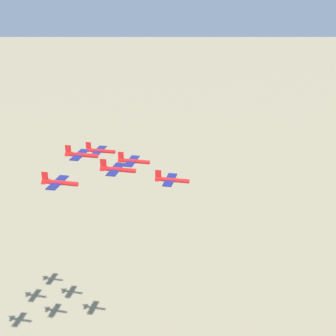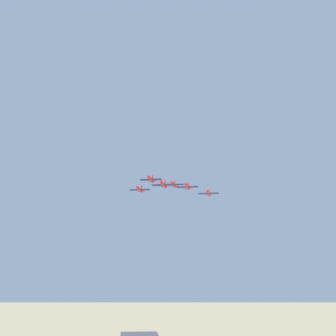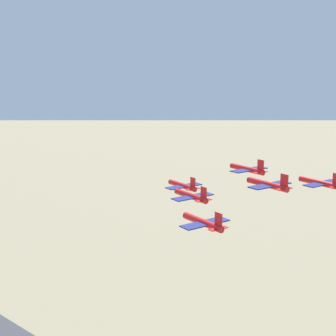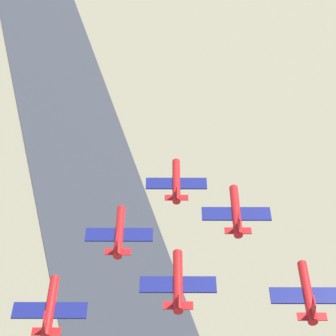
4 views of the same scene
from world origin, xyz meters
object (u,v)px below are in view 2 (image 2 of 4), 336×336
jet_0 (163,185)px  jet_3 (208,193)px  jet_1 (187,187)px  jet_5 (140,190)px  jet_4 (174,184)px  jet_2 (151,179)px

jet_0 → jet_3: size_ratio=1.00×
jet_1 → jet_5: size_ratio=1.00×
jet_5 → jet_4: bearing=-180.0°
jet_3 → jet_5: bearing=0.0°
jet_2 → jet_4: jet_4 is taller
jet_1 → jet_3: (13.93, -1.07, -0.49)m
jet_3 → jet_5: 28.44m
jet_0 → jet_5: size_ratio=1.00×
jet_2 → jet_5: 14.05m
jet_1 → jet_5: bearing=-29.5°
jet_1 → jet_4: jet_4 is taller
jet_4 → jet_5: jet_4 is taller
jet_1 → jet_2: (-6.23, 12.73, 3.37)m
jet_4 → jet_3: bearing=-180.0°
jet_0 → jet_1: (13.93, -1.07, 1.42)m
jet_3 → jet_4: 14.74m
jet_2 → jet_4: (13.93, -1.07, 0.20)m
jet_3 → jet_4: (-6.23, 12.73, 4.06)m
jet_1 → jet_3: 13.98m
jet_2 → jet_5: size_ratio=1.00×
jet_0 → jet_3: 27.96m
jet_0 → jet_3: (27.86, -2.14, 0.93)m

